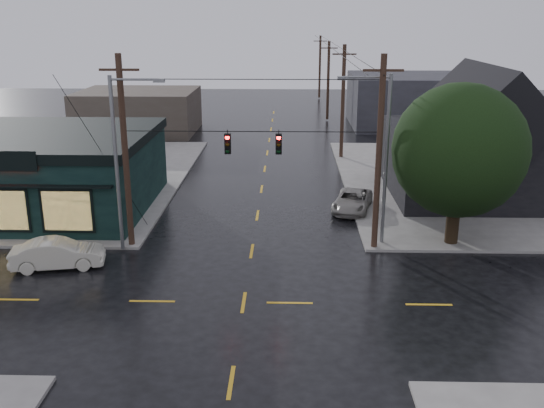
{
  "coord_description": "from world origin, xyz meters",
  "views": [
    {
      "loc": [
        1.87,
        -23.77,
        11.9
      ],
      "look_at": [
        1.09,
        5.18,
        2.87
      ],
      "focal_mm": 40.0,
      "sensor_mm": 36.0,
      "label": 1
    }
  ],
  "objects_px": {
    "utility_pole_ne": "(374,249)",
    "sedan_cream": "(58,254)",
    "utility_pole_nw": "(132,246)",
    "corner_tree": "(459,151)",
    "suv_silver": "(352,201)"
  },
  "relations": [
    {
      "from": "utility_pole_nw",
      "to": "sedan_cream",
      "type": "bearing_deg",
      "value": -134.45
    },
    {
      "from": "utility_pole_nw",
      "to": "utility_pole_ne",
      "type": "height_order",
      "value": "same"
    },
    {
      "from": "utility_pole_ne",
      "to": "sedan_cream",
      "type": "xyz_separation_m",
      "value": [
        -15.9,
        -2.95,
        0.73
      ]
    },
    {
      "from": "corner_tree",
      "to": "utility_pole_ne",
      "type": "bearing_deg",
      "value": -170.18
    },
    {
      "from": "corner_tree",
      "to": "suv_silver",
      "type": "bearing_deg",
      "value": 128.88
    },
    {
      "from": "corner_tree",
      "to": "sedan_cream",
      "type": "relative_size",
      "value": 1.94
    },
    {
      "from": "corner_tree",
      "to": "suv_silver",
      "type": "distance_m",
      "value": 8.85
    },
    {
      "from": "corner_tree",
      "to": "utility_pole_nw",
      "type": "relative_size",
      "value": 0.85
    },
    {
      "from": "utility_pole_nw",
      "to": "utility_pole_ne",
      "type": "xyz_separation_m",
      "value": [
        13.0,
        0.0,
        0.0
      ]
    },
    {
      "from": "utility_pole_nw",
      "to": "suv_silver",
      "type": "bearing_deg",
      "value": 27.97
    },
    {
      "from": "sedan_cream",
      "to": "corner_tree",
      "type": "bearing_deg",
      "value": -91.43
    },
    {
      "from": "corner_tree",
      "to": "utility_pole_nw",
      "type": "xyz_separation_m",
      "value": [
        -17.26,
        -0.74,
        -5.21
      ]
    },
    {
      "from": "corner_tree",
      "to": "utility_pole_nw",
      "type": "height_order",
      "value": "corner_tree"
    },
    {
      "from": "sedan_cream",
      "to": "suv_silver",
      "type": "distance_m",
      "value": 18.14
    },
    {
      "from": "corner_tree",
      "to": "sedan_cream",
      "type": "distance_m",
      "value": 20.97
    }
  ]
}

